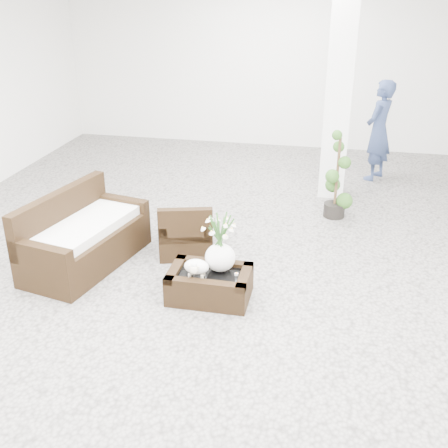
% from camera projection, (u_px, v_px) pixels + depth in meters
% --- Properties ---
extents(ground, '(11.00, 11.00, 0.00)m').
position_uv_depth(ground, '(226.00, 266.00, 6.91)').
color(ground, gray).
rests_on(ground, ground).
extents(column, '(0.40, 0.40, 3.50)m').
position_uv_depth(column, '(339.00, 87.00, 8.46)').
color(column, white).
rests_on(column, ground).
extents(coffee_table, '(0.90, 0.60, 0.31)m').
position_uv_depth(coffee_table, '(210.00, 285.00, 6.16)').
color(coffee_table, black).
rests_on(coffee_table, ground).
extents(sheep_figurine, '(0.28, 0.23, 0.21)m').
position_uv_depth(sheep_figurine, '(197.00, 268.00, 5.99)').
color(sheep_figurine, white).
rests_on(sheep_figurine, coffee_table).
extents(planter_narcissus, '(0.44, 0.44, 0.80)m').
position_uv_depth(planter_narcissus, '(220.00, 238.00, 6.01)').
color(planter_narcissus, white).
rests_on(planter_narcissus, coffee_table).
extents(tealight, '(0.04, 0.04, 0.03)m').
position_uv_depth(tealight, '(236.00, 274.00, 6.06)').
color(tealight, white).
rests_on(tealight, coffee_table).
extents(armchair, '(0.83, 0.81, 0.72)m').
position_uv_depth(armchair, '(186.00, 227.00, 7.11)').
color(armchair, black).
rests_on(armchair, ground).
extents(loveseat, '(1.17, 1.85, 0.91)m').
position_uv_depth(loveseat, '(85.00, 231.00, 6.78)').
color(loveseat, black).
rests_on(loveseat, ground).
extents(topiary, '(0.35, 0.35, 1.31)m').
position_uv_depth(topiary, '(337.00, 175.00, 8.05)').
color(topiary, '#274B18').
rests_on(topiary, ground).
extents(shopper, '(0.66, 0.76, 1.74)m').
position_uv_depth(shopper, '(379.00, 131.00, 9.53)').
color(shopper, navy).
rests_on(shopper, ground).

